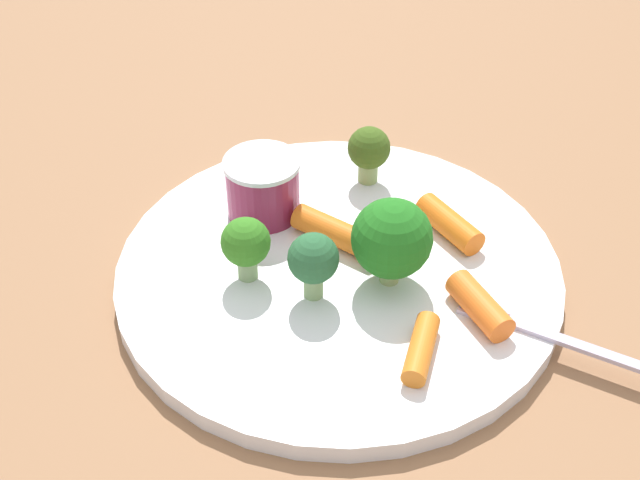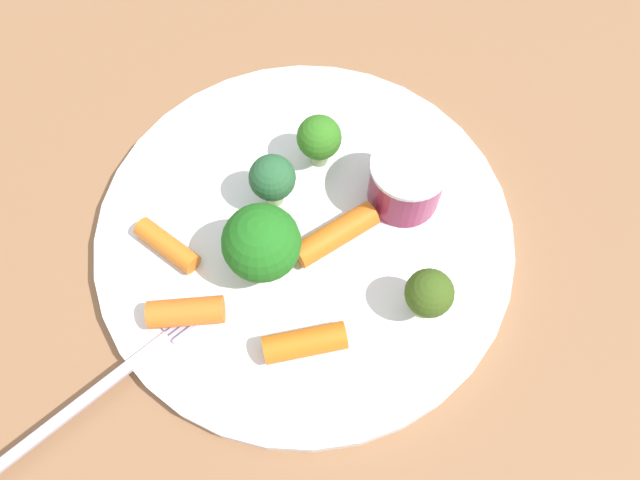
{
  "view_description": "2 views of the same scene",
  "coord_description": "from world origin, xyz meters",
  "px_view_note": "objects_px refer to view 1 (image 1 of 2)",
  "views": [
    {
      "loc": [
        -0.23,
        -0.3,
        0.35
      ],
      "look_at": [
        -0.0,
        0.01,
        0.02
      ],
      "focal_mm": 47.13,
      "sensor_mm": 36.0,
      "label": 1
    },
    {
      "loc": [
        0.18,
        -0.03,
        0.39
      ],
      "look_at": [
        0.01,
        0.01,
        0.02
      ],
      "focal_mm": 36.82,
      "sensor_mm": 36.0,
      "label": 2
    }
  ],
  "objects_px": {
    "sauce_cup": "(263,187)",
    "broccoli_floret_2": "(369,150)",
    "carrot_stick_0": "(335,232)",
    "carrot_stick_3": "(449,224)",
    "carrot_stick_1": "(421,349)",
    "plate": "(338,271)",
    "broccoli_floret_0": "(392,239)",
    "carrot_stick_2": "(480,306)",
    "broccoli_floret_1": "(313,260)",
    "broccoli_floret_3": "(246,244)",
    "fork": "(610,357)"
  },
  "relations": [
    {
      "from": "sauce_cup",
      "to": "broccoli_floret_2",
      "type": "height_order",
      "value": "same"
    },
    {
      "from": "carrot_stick_0",
      "to": "carrot_stick_3",
      "type": "distance_m",
      "value": 0.07
    },
    {
      "from": "carrot_stick_1",
      "to": "broccoli_floret_2",
      "type": "bearing_deg",
      "value": 62.33
    },
    {
      "from": "plate",
      "to": "carrot_stick_1",
      "type": "height_order",
      "value": "carrot_stick_1"
    },
    {
      "from": "sauce_cup",
      "to": "broccoli_floret_2",
      "type": "distance_m",
      "value": 0.08
    },
    {
      "from": "plate",
      "to": "carrot_stick_3",
      "type": "relative_size",
      "value": 5.53
    },
    {
      "from": "broccoli_floret_0",
      "to": "carrot_stick_2",
      "type": "distance_m",
      "value": 0.06
    },
    {
      "from": "carrot_stick_1",
      "to": "carrot_stick_2",
      "type": "height_order",
      "value": "carrot_stick_2"
    },
    {
      "from": "broccoli_floret_1",
      "to": "carrot_stick_1",
      "type": "xyz_separation_m",
      "value": [
        0.02,
        -0.07,
        -0.02
      ]
    },
    {
      "from": "sauce_cup",
      "to": "broccoli_floret_3",
      "type": "xyz_separation_m",
      "value": [
        -0.04,
        -0.05,
        0.0
      ]
    },
    {
      "from": "carrot_stick_2",
      "to": "broccoli_floret_0",
      "type": "bearing_deg",
      "value": 113.13
    },
    {
      "from": "carrot_stick_1",
      "to": "carrot_stick_2",
      "type": "xyz_separation_m",
      "value": [
        0.05,
        0.0,
        0.0
      ]
    },
    {
      "from": "plate",
      "to": "carrot_stick_2",
      "type": "height_order",
      "value": "carrot_stick_2"
    },
    {
      "from": "broccoli_floret_1",
      "to": "sauce_cup",
      "type": "bearing_deg",
      "value": 77.7
    },
    {
      "from": "fork",
      "to": "carrot_stick_2",
      "type": "bearing_deg",
      "value": 118.95
    },
    {
      "from": "broccoli_floret_3",
      "to": "fork",
      "type": "distance_m",
      "value": 0.21
    },
    {
      "from": "carrot_stick_1",
      "to": "broccoli_floret_0",
      "type": "bearing_deg",
      "value": 66.86
    },
    {
      "from": "carrot_stick_2",
      "to": "broccoli_floret_2",
      "type": "bearing_deg",
      "value": 78.31
    },
    {
      "from": "broccoli_floret_3",
      "to": "carrot_stick_2",
      "type": "bearing_deg",
      "value": -49.32
    },
    {
      "from": "carrot_stick_3",
      "to": "plate",
      "type": "bearing_deg",
      "value": 167.03
    },
    {
      "from": "broccoli_floret_3",
      "to": "carrot_stick_3",
      "type": "xyz_separation_m",
      "value": [
        0.12,
        -0.04,
        -0.02
      ]
    },
    {
      "from": "broccoli_floret_0",
      "to": "broccoli_floret_1",
      "type": "relative_size",
      "value": 1.3
    },
    {
      "from": "broccoli_floret_0",
      "to": "broccoli_floret_3",
      "type": "bearing_deg",
      "value": 142.49
    },
    {
      "from": "broccoli_floret_3",
      "to": "carrot_stick_3",
      "type": "distance_m",
      "value": 0.13
    },
    {
      "from": "plate",
      "to": "carrot_stick_3",
      "type": "distance_m",
      "value": 0.08
    },
    {
      "from": "sauce_cup",
      "to": "broccoli_floret_1",
      "type": "bearing_deg",
      "value": -102.3
    },
    {
      "from": "carrot_stick_0",
      "to": "carrot_stick_3",
      "type": "height_order",
      "value": "same"
    },
    {
      "from": "plate",
      "to": "broccoli_floret_0",
      "type": "distance_m",
      "value": 0.05
    },
    {
      "from": "broccoli_floret_1",
      "to": "carrot_stick_1",
      "type": "height_order",
      "value": "broccoli_floret_1"
    },
    {
      "from": "carrot_stick_0",
      "to": "carrot_stick_2",
      "type": "relative_size",
      "value": 1.25
    },
    {
      "from": "broccoli_floret_3",
      "to": "broccoli_floret_2",
      "type": "bearing_deg",
      "value": 17.07
    },
    {
      "from": "broccoli_floret_3",
      "to": "carrot_stick_2",
      "type": "distance_m",
      "value": 0.14
    },
    {
      "from": "carrot_stick_2",
      "to": "carrot_stick_3",
      "type": "distance_m",
      "value": 0.07
    },
    {
      "from": "carrot_stick_0",
      "to": "carrot_stick_1",
      "type": "xyz_separation_m",
      "value": [
        -0.02,
        -0.1,
        -0.0
      ]
    },
    {
      "from": "sauce_cup",
      "to": "broccoli_floret_0",
      "type": "xyz_separation_m",
      "value": [
        0.03,
        -0.1,
        0.01
      ]
    },
    {
      "from": "plate",
      "to": "carrot_stick_1",
      "type": "bearing_deg",
      "value": -95.64
    },
    {
      "from": "carrot_stick_0",
      "to": "broccoli_floret_3",
      "type": "bearing_deg",
      "value": 175.97
    },
    {
      "from": "plate",
      "to": "broccoli_floret_0",
      "type": "xyz_separation_m",
      "value": [
        0.02,
        -0.03,
        0.04
      ]
    },
    {
      "from": "broccoli_floret_1",
      "to": "broccoli_floret_2",
      "type": "xyz_separation_m",
      "value": [
        0.09,
        0.07,
        -0.0
      ]
    },
    {
      "from": "plate",
      "to": "carrot_stick_2",
      "type": "xyz_separation_m",
      "value": [
        0.04,
        -0.08,
        0.01
      ]
    },
    {
      "from": "carrot_stick_0",
      "to": "plate",
      "type": "bearing_deg",
      "value": -119.35
    },
    {
      "from": "broccoli_floret_0",
      "to": "carrot_stick_0",
      "type": "height_order",
      "value": "broccoli_floret_0"
    },
    {
      "from": "carrot_stick_0",
      "to": "fork",
      "type": "bearing_deg",
      "value": -68.67
    },
    {
      "from": "plate",
      "to": "sauce_cup",
      "type": "distance_m",
      "value": 0.07
    },
    {
      "from": "broccoli_floret_1",
      "to": "plate",
      "type": "bearing_deg",
      "value": 25.58
    },
    {
      "from": "broccoli_floret_0",
      "to": "broccoli_floret_3",
      "type": "distance_m",
      "value": 0.08
    },
    {
      "from": "broccoli_floret_3",
      "to": "carrot_stick_1",
      "type": "relative_size",
      "value": 0.92
    },
    {
      "from": "sauce_cup",
      "to": "carrot_stick_2",
      "type": "xyz_separation_m",
      "value": [
        0.05,
        -0.15,
        -0.01
      ]
    },
    {
      "from": "carrot_stick_1",
      "to": "fork",
      "type": "distance_m",
      "value": 0.1
    },
    {
      "from": "carrot_stick_3",
      "to": "carrot_stick_1",
      "type": "bearing_deg",
      "value": -139.84
    }
  ]
}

